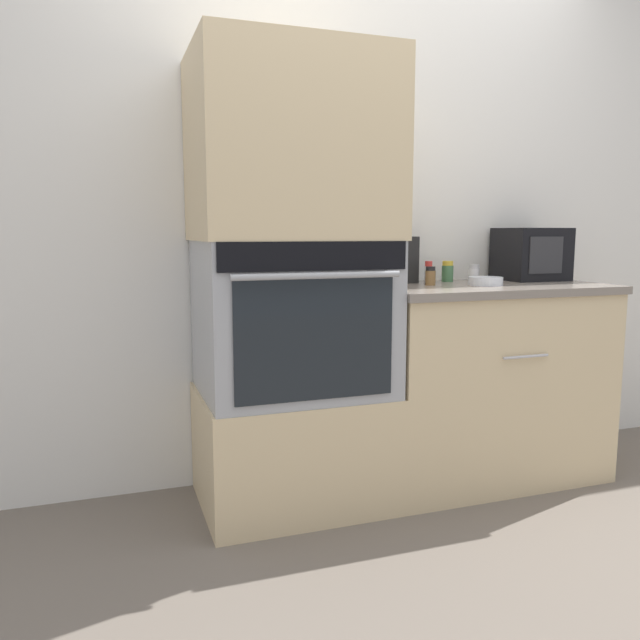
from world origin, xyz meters
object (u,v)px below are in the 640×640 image
wall_oven (293,317)px  condiment_jar_mid (430,276)px  microwave (531,254)px  condiment_jar_back (428,273)px  bowl (485,281)px  condiment_jar_near (474,273)px  condiment_jar_far (447,272)px  knife_block (403,259)px

wall_oven → condiment_jar_mid: size_ratio=8.97×
microwave → condiment_jar_mid: bearing=-170.1°
microwave → condiment_jar_back: bearing=-175.7°
bowl → condiment_jar_near: bearing=69.0°
condiment_jar_near → condiment_jar_back: bearing=-164.5°
condiment_jar_mid → condiment_jar_far: condiment_jar_far is taller
bowl → condiment_jar_mid: (-0.23, 0.08, 0.02)m
condiment_jar_far → condiment_jar_back: (-0.15, -0.09, 0.00)m
microwave → condiment_jar_mid: (-0.62, -0.11, -0.09)m
wall_oven → condiment_jar_mid: wall_oven is taller
knife_block → bowl: size_ratio=1.71×
condiment_jar_far → condiment_jar_near: bearing=-2.5°
knife_block → condiment_jar_mid: size_ratio=3.12×
condiment_jar_back → condiment_jar_mid: bearing=-111.4°
microwave → bowl: (-0.39, -0.19, -0.11)m
condiment_jar_near → condiment_jar_back: (-0.30, -0.08, 0.01)m
wall_oven → knife_block: size_ratio=2.87×
condiment_jar_far → condiment_jar_back: condiment_jar_back is taller
condiment_jar_near → condiment_jar_far: 0.14m
condiment_jar_far → wall_oven: bearing=-167.1°
condiment_jar_mid → condiment_jar_far: 0.23m
bowl → condiment_jar_mid: size_ratio=1.83×
microwave → condiment_jar_near: (-0.30, 0.04, -0.09)m
microwave → condiment_jar_far: microwave is taller
microwave → condiment_jar_far: size_ratio=3.04×
microwave → condiment_jar_near: bearing=172.9°
wall_oven → bowl: size_ratio=4.91×
bowl → condiment_jar_far: (-0.06, 0.24, 0.03)m
condiment_jar_near → condiment_jar_mid: 0.35m
wall_oven → microwave: 1.31m
knife_block → microwave: bearing=-5.5°
condiment_jar_near → condiment_jar_back: condiment_jar_back is taller
bowl → condiment_jar_back: 0.26m
microwave → knife_block: 0.68m
knife_block → condiment_jar_back: size_ratio=2.50×
wall_oven → bowl: wall_oven is taller
bowl → condiment_jar_mid: condiment_jar_mid is taller
knife_block → wall_oven: bearing=-160.7°
bowl → condiment_jar_back: condiment_jar_back is taller
condiment_jar_mid → condiment_jar_back: condiment_jar_back is taller
microwave → condiment_jar_back: microwave is taller
condiment_jar_mid → condiment_jar_far: size_ratio=0.84×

